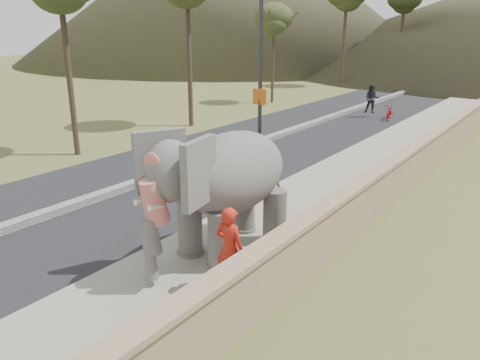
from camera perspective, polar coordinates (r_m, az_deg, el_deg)
name	(u,v)px	position (r m, az deg, el deg)	size (l,w,h in m)	color
ground	(75,353)	(7.80, -19.45, -19.26)	(160.00, 160.00, 0.00)	olive
road	(220,157)	(17.48, -2.40, 2.77)	(7.00, 120.00, 0.03)	black
median	(220,155)	(17.46, -2.40, 3.07)	(0.35, 120.00, 0.22)	black
walkway	(346,180)	(15.05, 12.84, 0.03)	(3.00, 120.00, 0.15)	#9E9687
parapet	(401,174)	(14.40, 19.00, 0.66)	(0.30, 120.00, 1.10)	tan
lamppost	(268,21)	(18.88, 3.41, 18.78)	(1.76, 0.36, 8.00)	#2D2C31
signboard	(259,109)	(18.34, 2.39, 8.69)	(0.60, 0.08, 2.40)	#2D2D33
elephant_and_man	(233,190)	(9.56, -0.83, -1.19)	(2.38, 3.83, 2.63)	slate
motorcyclist	(381,106)	(26.20, 16.80, 8.69)	(1.91, 1.67, 1.81)	maroon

